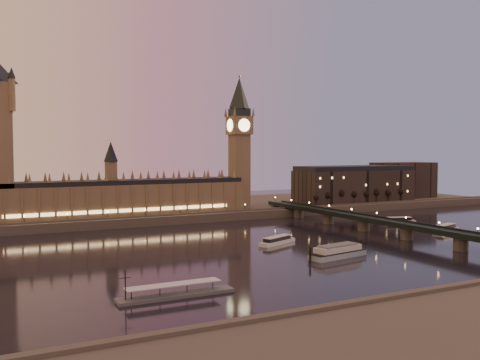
% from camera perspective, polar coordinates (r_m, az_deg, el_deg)
% --- Properties ---
extents(ground, '(700.00, 700.00, 0.00)m').
position_cam_1_polar(ground, '(287.96, 1.33, -7.19)').
color(ground, black).
rests_on(ground, ground).
extents(far_embankment, '(560.00, 130.00, 6.00)m').
position_cam_1_polar(far_embankment, '(448.33, -5.37, -3.08)').
color(far_embankment, '#423D35').
rests_on(far_embankment, ground).
extents(palace_of_westminster, '(180.00, 26.62, 52.00)m').
position_cam_1_polar(palace_of_westminster, '(383.12, -12.71, -1.40)').
color(palace_of_westminster, brown).
rests_on(palace_of_westminster, ground).
extents(big_ben, '(17.68, 17.68, 104.00)m').
position_cam_1_polar(big_ben, '(415.61, -0.07, 4.86)').
color(big_ben, brown).
rests_on(big_ben, ground).
extents(westminster_bridge, '(13.20, 260.00, 15.30)m').
position_cam_1_polar(westminster_bridge, '(339.87, 15.09, -4.76)').
color(westminster_bridge, black).
rests_on(westminster_bridge, ground).
extents(city_block, '(155.00, 45.00, 34.00)m').
position_cam_1_polar(city_block, '(504.08, 13.82, -0.27)').
color(city_block, black).
rests_on(city_block, ground).
extents(bare_tree_0, '(5.42, 5.42, 11.02)m').
position_cam_1_polar(bare_tree_0, '(440.51, 8.19, -1.74)').
color(bare_tree_0, black).
rests_on(bare_tree_0, ground).
extents(bare_tree_1, '(5.42, 5.42, 11.02)m').
position_cam_1_polar(bare_tree_1, '(448.01, 9.53, -1.67)').
color(bare_tree_1, black).
rests_on(bare_tree_1, ground).
extents(bare_tree_2, '(5.42, 5.42, 11.02)m').
position_cam_1_polar(bare_tree_2, '(455.76, 10.82, -1.60)').
color(bare_tree_2, black).
rests_on(bare_tree_2, ground).
extents(bare_tree_3, '(5.42, 5.42, 11.02)m').
position_cam_1_polar(bare_tree_3, '(463.72, 12.07, -1.53)').
color(bare_tree_3, black).
rests_on(bare_tree_3, ground).
extents(bare_tree_4, '(5.42, 5.42, 11.02)m').
position_cam_1_polar(bare_tree_4, '(471.90, 13.27, -1.47)').
color(bare_tree_4, black).
rests_on(bare_tree_4, ground).
extents(bare_tree_5, '(5.42, 5.42, 11.02)m').
position_cam_1_polar(bare_tree_5, '(480.29, 14.44, -1.40)').
color(bare_tree_5, black).
rests_on(bare_tree_5, ground).
extents(bare_tree_6, '(5.42, 5.42, 11.02)m').
position_cam_1_polar(bare_tree_6, '(488.86, 15.56, -1.34)').
color(bare_tree_6, black).
rests_on(bare_tree_6, ground).
extents(bare_tree_7, '(5.42, 5.42, 11.02)m').
position_cam_1_polar(bare_tree_7, '(497.62, 16.65, -1.28)').
color(bare_tree_7, black).
rests_on(bare_tree_7, ground).
extents(cruise_boat_a, '(27.19, 16.36, 4.34)m').
position_cam_1_polar(cruise_boat_a, '(298.57, 4.00, -6.45)').
color(cruise_boat_a, silver).
rests_on(cruise_boat_a, ground).
extents(cruise_boat_b, '(23.38, 13.11, 4.21)m').
position_cam_1_polar(cruise_boat_b, '(399.35, 16.62, -4.14)').
color(cruise_boat_b, silver).
rests_on(cruise_boat_b, ground).
extents(cruise_boat_c, '(24.38, 12.92, 4.71)m').
position_cam_1_polar(cruise_boat_c, '(366.97, 21.10, -4.82)').
color(cruise_boat_c, silver).
rests_on(cruise_boat_c, ground).
extents(moored_barge, '(36.37, 14.43, 6.77)m').
position_cam_1_polar(moored_barge, '(265.18, 10.39, -7.52)').
color(moored_barge, '#869FAB').
rests_on(moored_barge, ground).
extents(pontoon_pier, '(42.58, 7.10, 11.35)m').
position_cam_1_polar(pontoon_pier, '(194.67, -6.87, -11.93)').
color(pontoon_pier, '#595B5E').
rests_on(pontoon_pier, ground).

